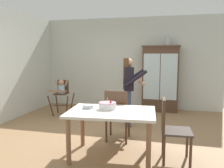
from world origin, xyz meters
TOP-DOWN VIEW (x-y plane):
  - ground_plane at (0.00, 0.00)m, footprint 6.24×6.24m
  - wall_back at (0.00, 2.63)m, footprint 5.32×0.06m
  - china_cabinet at (0.93, 2.37)m, footprint 1.05×0.48m
  - ceramic_vase at (1.11, 2.37)m, footprint 0.13×0.13m
  - high_chair_with_toddler at (-1.61, 1.28)m, footprint 0.63×0.73m
  - adult_person at (0.30, 0.74)m, footprint 0.60×0.59m
  - dining_table at (0.31, -0.90)m, footprint 1.41×1.00m
  - birthday_cake at (0.22, -0.80)m, footprint 0.28×0.28m
  - serving_bowl at (-0.10, -0.82)m, footprint 0.18×0.18m
  - dining_chair_far_side at (0.25, -0.24)m, footprint 0.45×0.45m
  - dining_chair_right_end at (1.20, -0.82)m, footprint 0.46×0.46m

SIDE VIEW (x-z plane):
  - ground_plane at x=0.00m, z-range 0.00..0.00m
  - dining_chair_far_side at x=0.25m, z-range 0.08..1.04m
  - dining_chair_right_end at x=1.20m, z-range 0.08..1.04m
  - dining_table at x=0.31m, z-range 0.27..1.01m
  - high_chair_with_toddler at x=-1.61m, z-range 0.18..1.13m
  - serving_bowl at x=-0.10m, z-range 0.74..0.79m
  - birthday_cake at x=0.22m, z-range 0.70..0.89m
  - china_cabinet at x=0.93m, z-range 0.01..1.86m
  - adult_person at x=0.30m, z-range 0.20..1.73m
  - wall_back at x=0.00m, z-range 0.00..2.70m
  - ceramic_vase at x=1.11m, z-range 1.84..2.11m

